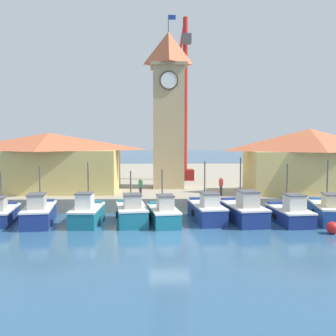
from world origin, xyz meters
TOP-DOWN VIEW (x-y plane):
  - ground_plane at (0.00, 0.00)m, footprint 300.00×300.00m
  - quay_wharf at (0.00, 27.57)m, footprint 120.00×40.00m
  - fishing_boat_far_left at (-12.07, 4.30)m, footprint 2.52×4.59m
  - fishing_boat_left_outer at (-9.14, 3.85)m, footprint 2.55×5.10m
  - fishing_boat_left_inner at (-5.73, 3.71)m, footprint 2.05×4.33m
  - fishing_boat_mid_left at (-2.59, 3.87)m, footprint 2.60×4.63m
  - fishing_boat_center at (-0.30, 3.59)m, footprint 2.44×4.59m
  - fishing_boat_mid_right at (2.88, 4.44)m, footprint 2.50×5.11m
  - fishing_boat_right_inner at (5.51, 4.04)m, footprint 2.81×5.36m
  - fishing_boat_right_outer at (8.75, 3.54)m, footprint 2.42×4.53m
  - fishing_boat_far_right at (11.75, 3.93)m, footprint 2.80×5.25m
  - clock_tower at (0.40, 14.78)m, footprint 3.47×3.47m
  - warehouse_left at (-10.65, 12.35)m, footprint 12.89×6.38m
  - warehouse_right at (12.92, 10.83)m, footprint 11.26×5.53m
  - port_crane_near at (2.51, 21.44)m, footprint 2.00×8.88m
  - mooring_buoy at (10.44, 0.45)m, footprint 0.79×0.79m
  - dock_worker_near_tower at (-2.12, 8.59)m, footprint 0.34×0.22m
  - dock_worker_along_quay at (4.71, 9.16)m, footprint 0.34×0.22m

SIDE VIEW (x-z plane):
  - ground_plane at x=0.00m, z-range 0.00..0.00m
  - mooring_buoy at x=10.44m, z-range 0.00..0.79m
  - quay_wharf at x=0.00m, z-range 0.00..1.16m
  - fishing_boat_far_left at x=-12.07m, z-range -1.15..2.51m
  - fishing_boat_right_outer at x=8.75m, z-range -1.38..2.84m
  - fishing_boat_center at x=-0.30m, z-range -1.18..2.66m
  - fishing_boat_mid_left at x=-2.59m, z-range -1.07..2.64m
  - fishing_boat_mid_right at x=2.88m, z-range -1.40..2.97m
  - fishing_boat_far_right at x=11.75m, z-range -1.46..3.04m
  - fishing_boat_left_outer at x=-9.14m, z-range -1.24..2.83m
  - fishing_boat_left_inner at x=-5.73m, z-range -1.38..2.98m
  - fishing_boat_right_inner at x=5.51m, z-range -1.51..3.15m
  - dock_worker_near_tower at x=-2.12m, z-range 1.19..2.81m
  - dock_worker_along_quay at x=4.71m, z-range 1.19..2.81m
  - warehouse_left at x=-10.65m, z-range 1.21..6.59m
  - warehouse_right at x=12.92m, z-range 1.23..6.95m
  - port_crane_near at x=2.51m, z-range -0.83..17.54m
  - clock_tower at x=0.40m, z-range 0.81..17.50m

